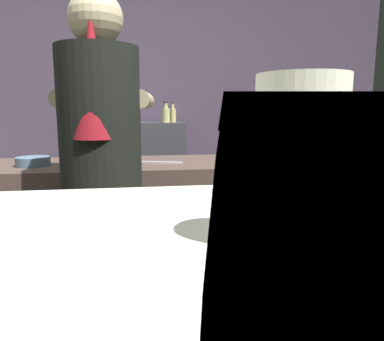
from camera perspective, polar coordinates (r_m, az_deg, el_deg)
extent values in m
cube|color=#504256|center=(3.56, -11.51, 11.55)|extent=(5.20, 0.10, 2.70)
cube|color=#4E3D35|center=(2.15, -3.23, -10.80)|extent=(2.10, 0.60, 0.92)
cube|color=#3D3E44|center=(3.33, -8.97, -2.00)|extent=(0.88, 0.36, 1.11)
cube|color=#322F34|center=(1.75, -13.39, -16.89)|extent=(0.28, 0.20, 0.87)
cylinder|color=black|center=(1.57, -14.40, 7.79)|extent=(0.34, 0.34, 0.59)
sphere|color=#C6B489|center=(1.62, -15.03, 22.28)|extent=(0.22, 0.22, 0.22)
cone|color=maroon|center=(1.48, -15.47, 14.11)|extent=(0.18, 0.18, 0.48)
cylinder|color=#C6B489|center=(1.77, -18.93, 10.52)|extent=(0.11, 0.33, 0.08)
cylinder|color=#C6B489|center=(1.71, -7.71, 10.99)|extent=(0.11, 0.33, 0.08)
cube|color=olive|center=(2.14, 10.25, 4.35)|extent=(0.10, 0.08, 0.20)
cylinder|color=black|center=(2.13, 9.64, 7.93)|extent=(0.02, 0.02, 0.07)
cylinder|color=black|center=(2.14, 10.36, 7.90)|extent=(0.02, 0.02, 0.07)
cylinder|color=black|center=(2.14, 11.08, 8.08)|extent=(0.02, 0.02, 0.08)
cylinder|color=slate|center=(2.05, -23.87, 1.31)|extent=(0.17, 0.17, 0.05)
cube|color=silver|center=(1.99, -4.92, 1.30)|extent=(0.24, 0.11, 0.01)
cylinder|color=white|center=(0.09, 24.68, 8.59)|extent=(0.07, 0.07, 0.01)
cylinder|color=gold|center=(0.32, 16.45, -0.68)|extent=(0.08, 0.08, 0.13)
cylinder|color=white|center=(0.32, 17.09, 12.82)|extent=(0.08, 0.08, 0.02)
cylinder|color=#D8CB7D|center=(3.27, -3.04, 8.69)|extent=(0.05, 0.05, 0.12)
cylinder|color=#D8CB7D|center=(3.27, -3.05, 10.15)|extent=(0.02, 0.02, 0.05)
cylinder|color=#333333|center=(3.27, -3.06, 10.65)|extent=(0.03, 0.03, 0.01)
cylinder|color=#D0D486|center=(3.19, -4.16, 8.68)|extent=(0.07, 0.07, 0.12)
cylinder|color=#D0D486|center=(3.19, -4.18, 10.21)|extent=(0.03, 0.03, 0.05)
cylinder|color=#333333|center=(3.19, -4.19, 10.76)|extent=(0.04, 0.04, 0.01)
cylinder|color=#33509C|center=(3.35, -10.55, 8.75)|extent=(0.05, 0.05, 0.14)
cylinder|color=#33509C|center=(3.35, -10.60, 10.45)|extent=(0.02, 0.02, 0.06)
cylinder|color=silver|center=(3.35, -10.62, 11.00)|extent=(0.03, 0.03, 0.01)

